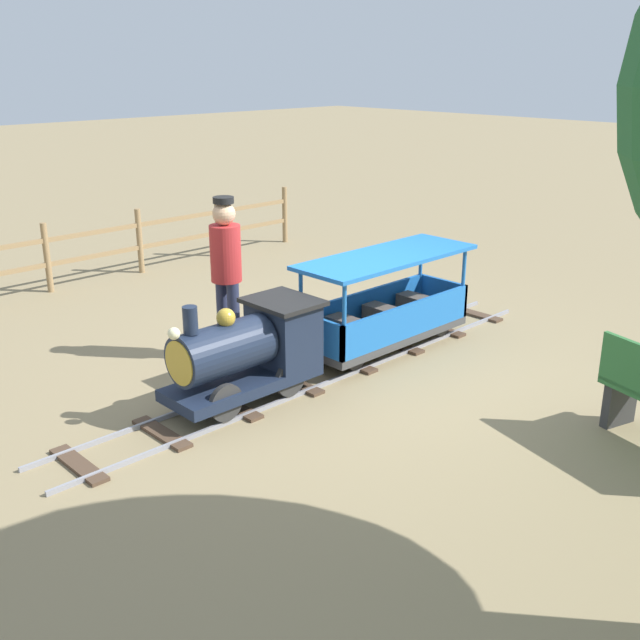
{
  "coord_description": "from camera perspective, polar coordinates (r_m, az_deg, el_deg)",
  "views": [
    {
      "loc": [
        -4.75,
        4.91,
        2.85
      ],
      "look_at": [
        0.0,
        0.35,
        0.55
      ],
      "focal_mm": 42.2,
      "sensor_mm": 36.0,
      "label": 1
    }
  ],
  "objects": [
    {
      "name": "ground_plane",
      "position": [
        7.4,
        1.94,
        -3.41
      ],
      "size": [
        60.0,
        60.0,
        0.0
      ],
      "primitive_type": "plane",
      "color": "#8C7A56"
    },
    {
      "name": "track",
      "position": [
        7.19,
        0.14,
        -3.97
      ],
      "size": [
        0.68,
        5.7,
        0.04
      ],
      "color": "gray",
      "rests_on": "ground_plane"
    },
    {
      "name": "locomotive",
      "position": [
        6.48,
        -5.39,
        -2.25
      ],
      "size": [
        0.64,
        1.45,
        0.97
      ],
      "color": "#192338",
      "rests_on": "ground_plane"
    },
    {
      "name": "passenger_car",
      "position": [
        7.65,
        5.0,
        0.7
      ],
      "size": [
        0.74,
        2.0,
        0.97
      ],
      "color": "#3F3F3F",
      "rests_on": "ground_plane"
    },
    {
      "name": "conductor_person",
      "position": [
        7.34,
        -7.13,
        4.14
      ],
      "size": [
        0.3,
        0.3,
        1.62
      ],
      "color": "#282D47",
      "rests_on": "ground_plane"
    },
    {
      "name": "fence_section",
      "position": [
        10.46,
        -16.68,
        5.35
      ],
      "size": [
        0.08,
        6.78,
        0.9
      ],
      "color": "#93754C",
      "rests_on": "ground_plane"
    }
  ]
}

